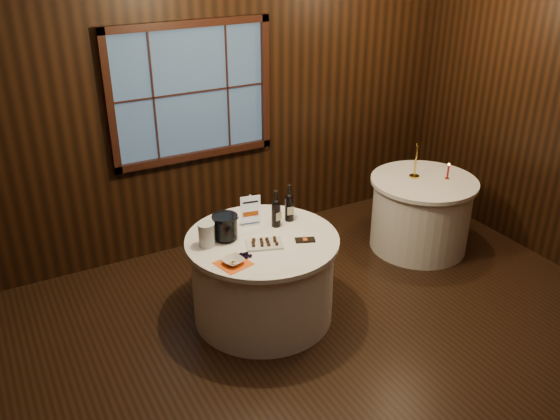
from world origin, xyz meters
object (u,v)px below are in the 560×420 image
chocolate_plate (264,243)px  grape_bunch (244,255)px  glass_pitcher (207,234)px  red_candle (448,173)px  port_bottle_left (276,211)px  chocolate_box (305,240)px  port_bottle_right (289,205)px  sign_stand (251,214)px  cracker_bowl (233,261)px  ice_bucket (225,227)px  main_table (263,277)px  brass_candlestick (415,165)px  side_table (421,213)px

chocolate_plate → grape_bunch: 0.25m
glass_pitcher → red_candle: glass_pitcher is taller
port_bottle_left → red_candle: size_ratio=1.90×
chocolate_box → port_bottle_right: bearing=102.5°
port_bottle_left → grape_bunch: size_ratio=1.78×
port_bottle_right → red_candle: port_bottle_right is taller
sign_stand → cracker_bowl: bearing=-117.1°
ice_bucket → chocolate_box: bearing=-31.1°
main_table → brass_candlestick: bearing=11.6°
grape_bunch → cracker_bowl: 0.12m
port_bottle_right → cracker_bowl: bearing=-136.6°
side_table → cracker_bowl: (-2.38, -0.56, 0.41)m
cracker_bowl → chocolate_box: bearing=4.1°
ice_bucket → brass_candlestick: (2.22, 0.27, 0.02)m
chocolate_plate → red_candle: bearing=7.9°
main_table → brass_candlestick: brass_candlestick is taller
grape_bunch → chocolate_box: bearing=-0.3°
glass_pitcher → red_candle: size_ratio=1.15×
sign_stand → ice_bucket: sign_stand is taller
main_table → chocolate_plate: 0.42m
ice_bucket → glass_pitcher: 0.18m
port_bottle_right → main_table: bearing=-140.8°
brass_candlestick → ice_bucket: bearing=-173.1°
chocolate_box → main_table: bearing=166.6°
ice_bucket → glass_pitcher: ice_bucket is taller
port_bottle_left → chocolate_box: size_ratio=2.03×
chocolate_plate → glass_pitcher: glass_pitcher is taller
chocolate_plate → red_candle: 2.27m
chocolate_box → brass_candlestick: bearing=42.7°
ice_bucket → cracker_bowl: size_ratio=1.38×
chocolate_plate → cracker_bowl: (-0.34, -0.14, 0.01)m
chocolate_plate → brass_candlestick: 2.05m
chocolate_box → red_candle: 1.96m
main_table → port_bottle_right: size_ratio=3.83×
grape_bunch → cracker_bowl: same height
ice_bucket → brass_candlestick: 2.24m
glass_pitcher → port_bottle_right: bearing=-17.1°
port_bottle_right → grape_bunch: size_ratio=1.80×
brass_candlestick → red_candle: (0.26, -0.20, -0.07)m
ice_bucket → grape_bunch: bearing=-89.2°
port_bottle_right → brass_candlestick: 1.61m
chocolate_box → glass_pitcher: glass_pitcher is taller
side_table → port_bottle_left: 1.88m
side_table → red_candle: size_ratio=6.25×
port_bottle_left → ice_bucket: (-0.48, -0.01, -0.03)m
main_table → cracker_bowl: (-0.38, -0.26, 0.41)m
sign_stand → glass_pitcher: sign_stand is taller
port_bottle_left → ice_bucket: size_ratio=1.51×
red_candle → glass_pitcher: bearing=-177.9°
chocolate_box → glass_pitcher: bearing=179.6°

